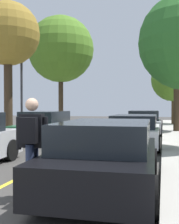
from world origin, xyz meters
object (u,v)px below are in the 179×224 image
at_px(street_tree_left_near, 61,49).
at_px(skateboard, 32,194).
at_px(parked_car_right_near, 135,131).
at_px(skateboarder, 31,140).
at_px(parked_car_left_near, 45,127).
at_px(parked_car_right_nearest, 106,156).
at_px(street_tree_right_near, 177,46).
at_px(street_tree_right_far, 173,79).
at_px(streetlamp, 22,75).
at_px(parked_car_right_far, 144,122).
at_px(street_tree_left_nearest, 8,35).

relative_size(street_tree_left_near, skateboard, 9.19).
height_order(parked_car_right_near, skateboarder, skateboarder).
relative_size(parked_car_left_near, parked_car_right_nearest, 0.99).
xyz_separation_m(street_tree_left_near, street_tree_right_near, (7.93, -1.72, -0.51)).
bearing_deg(skateboarder, street_tree_right_far, 81.44).
bearing_deg(streetlamp, parked_car_left_near, -31.98).
relative_size(parked_car_right_nearest, parked_car_right_far, 0.97).
distance_m(parked_car_right_nearest, skateboarder, 1.53).
relative_size(parked_car_right_nearest, street_tree_right_near, 0.60).
distance_m(street_tree_left_nearest, street_tree_left_near, 7.34).
distance_m(street_tree_left_near, street_tree_right_far, 9.58).
bearing_deg(street_tree_right_far, streetlamp, -124.75).
xyz_separation_m(street_tree_right_far, skateboarder, (-3.03, -20.10, -2.72)).
bearing_deg(parked_car_right_nearest, parked_car_right_far, 90.00).
relative_size(parked_car_right_near, streetlamp, 0.79).
bearing_deg(street_tree_left_near, street_tree_right_far, 32.31).
height_order(parked_car_right_nearest, skateboard, parked_car_right_nearest).
height_order(parked_car_left_near, street_tree_right_far, street_tree_right_far).
bearing_deg(street_tree_left_near, street_tree_right_near, -12.22).
height_order(street_tree_right_near, street_tree_right_far, street_tree_right_near).
xyz_separation_m(parked_car_right_nearest, parked_car_right_far, (-0.00, 11.70, 0.01)).
relative_size(street_tree_left_nearest, street_tree_right_far, 1.18).
bearing_deg(street_tree_left_nearest, skateboarder, -57.71).
bearing_deg(skateboard, parked_car_right_far, 84.80).
xyz_separation_m(parked_car_left_near, skateboarder, (3.02, -7.76, 0.38)).
distance_m(parked_car_right_nearest, street_tree_left_nearest, 10.10).
distance_m(parked_car_left_near, skateboard, 8.32).
bearing_deg(street_tree_left_near, street_tree_left_nearest, -90.00).
height_order(parked_car_right_near, streetlamp, streetlamp).
bearing_deg(street_tree_right_far, parked_car_right_far, -104.18).
bearing_deg(streetlamp, street_tree_right_far, 55.25).
height_order(street_tree_right_far, streetlamp, street_tree_right_far).
bearing_deg(parked_car_left_near, street_tree_right_far, 63.87).
distance_m(parked_car_right_far, streetlamp, 7.46).
xyz_separation_m(street_tree_left_nearest, street_tree_left_near, (0.00, 7.31, 0.67)).
relative_size(parked_car_right_far, streetlamp, 0.80).
xyz_separation_m(parked_car_right_nearest, skateboarder, (-1.14, -0.94, 0.39)).
xyz_separation_m(parked_car_left_near, street_tree_left_nearest, (-1.88, 0.01, 4.31)).
bearing_deg(parked_car_right_near, street_tree_left_near, 126.87).
relative_size(parked_car_right_nearest, streetlamp, 0.78).
bearing_deg(parked_car_right_far, street_tree_right_near, 20.91).
relative_size(parked_car_right_far, skateboarder, 2.53).
xyz_separation_m(parked_car_right_nearest, street_tree_left_nearest, (-6.05, 6.83, 4.33)).
xyz_separation_m(parked_car_right_near, street_tree_left_nearest, (-6.05, 0.76, 4.36)).
height_order(street_tree_left_near, streetlamp, street_tree_left_near).
height_order(parked_car_right_near, street_tree_left_near, street_tree_left_near).
relative_size(parked_car_right_nearest, street_tree_right_far, 0.76).
distance_m(parked_car_left_near, street_tree_left_nearest, 4.71).
xyz_separation_m(parked_car_left_near, parked_car_right_near, (4.17, -0.75, -0.04)).
height_order(parked_car_right_far, street_tree_left_near, street_tree_left_near).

